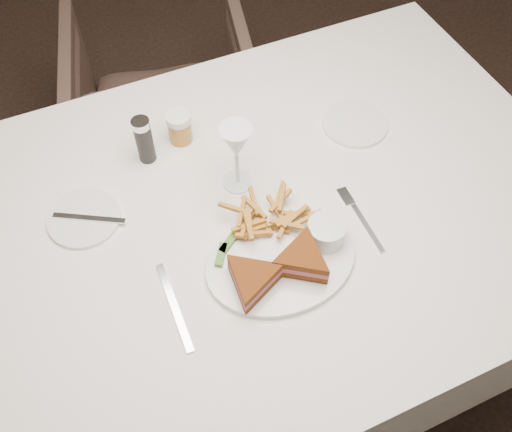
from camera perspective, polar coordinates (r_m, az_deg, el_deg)
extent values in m
plane|color=black|center=(1.84, 3.50, -19.70)|extent=(5.00, 5.00, 0.00)
cube|color=white|center=(1.58, -0.51, -7.56)|extent=(1.66, 1.23, 0.75)
imported|color=#48342C|center=(2.15, -9.12, 11.45)|extent=(0.69, 0.65, 0.65)
ellipsoid|color=white|center=(1.18, 2.47, -4.42)|extent=(0.35, 0.29, 0.01)
cube|color=silver|center=(1.15, -8.16, -8.94)|extent=(0.04, 0.21, 0.00)
cylinder|color=white|center=(1.30, -16.80, -0.20)|extent=(0.16, 0.16, 0.01)
cylinder|color=white|center=(1.45, 9.85, 9.05)|extent=(0.16, 0.16, 0.01)
cylinder|color=black|center=(1.34, -11.12, 7.45)|extent=(0.04, 0.04, 0.12)
cylinder|color=#A86E28|center=(1.38, -7.65, 8.76)|extent=(0.06, 0.06, 0.08)
cube|color=#426D26|center=(1.19, -2.76, -2.72)|extent=(0.05, 0.05, 0.01)
cube|color=#426D26|center=(1.18, -3.51, -3.88)|extent=(0.04, 0.06, 0.01)
cylinder|color=white|center=(1.19, 7.00, -1.63)|extent=(0.08, 0.08, 0.05)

